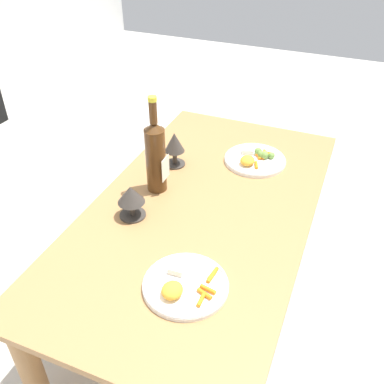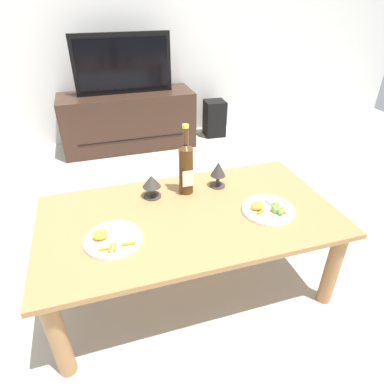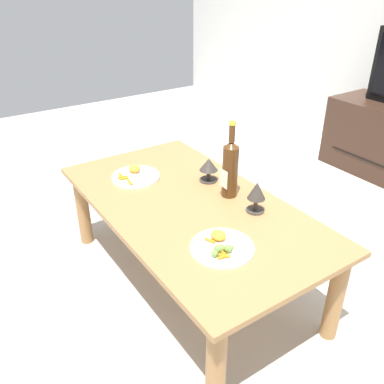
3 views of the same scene
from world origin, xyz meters
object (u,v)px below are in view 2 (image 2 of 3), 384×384
Objects in this scene: dining_table at (190,226)px; floor_speaker at (214,118)px; tv_stand at (129,121)px; goblet_left at (152,183)px; tv_screen at (123,64)px; goblet_right at (218,170)px; wine_bottle at (186,167)px; dinner_plate_right at (268,209)px; dinner_plate_left at (112,238)px.

dining_table is 2.13m from floor_speaker.
goblet_left reaches higher than tv_stand.
tv_screen is 6.10× the size of goblet_right.
tv_stand is (-0.03, 1.90, -0.12)m from dining_table.
goblet_left is (-0.10, -1.70, 0.27)m from tv_stand.
wine_bottle is at bearing -87.53° from tv_screen.
dinner_plate_right is at bearing -14.02° from dining_table.
tv_screen is (0.00, -0.00, 0.52)m from tv_stand.
wine_bottle is 2.56× the size of goblet_right.
goblet_right reaches higher than dinner_plate_left.
floor_speaker is 2.60× the size of goblet_right.
dinner_plate_left is (-0.33, -1.99, -0.31)m from tv_screen.
goblet_right is (0.25, -1.70, 0.28)m from tv_stand.
goblet_right is at bearing 2.40° from wine_bottle.
dining_table is 3.77× the size of wine_bottle.
dinner_plate_left and dinner_plate_right have the same top height.
dinner_plate_left is 0.99× the size of dinner_plate_right.
goblet_left is at bearing 149.52° from dinner_plate_right.
dinner_plate_right is (-0.51, -2.03, 0.28)m from floor_speaker.
dinner_plate_right is at bearing -0.10° from dinner_plate_left.
goblet_right is at bearing -107.14° from floor_speaker.
dinner_plate_right is at bearing -63.99° from goblet_right.
tv_screen reaches higher than floor_speaker.
tv_stand is 1.43× the size of tv_screen.
wine_bottle is 0.18m from goblet_right.
tv_screen is at bearing 86.61° from goblet_left.
goblet_right is (0.22, 0.20, 0.16)m from dining_table.
dining_table is 0.38m from dinner_plate_right.
tv_screen is 1.72m from goblet_left.
floor_speaker is at bearing 60.18° from goblet_left.
dining_table is 0.38m from dinner_plate_left.
goblet_right is at bearing 0.00° from goblet_left.
floor_speaker is 1.02× the size of wine_bottle.
tv_stand reaches higher than dining_table.
dinner_plate_left is (-0.23, -0.29, -0.07)m from goblet_left.
wine_bottle is at bearing 34.91° from dinner_plate_left.
goblet_left is at bearing 123.80° from dining_table.
tv_stand is 2.04m from dinner_plate_right.
tv_screen is 2.04m from dinner_plate_left.
wine_bottle reaches higher than dining_table.
tv_stand is at bearing 101.04° from dinner_plate_right.
dinner_plate_right is at bearing -78.96° from tv_stand.
wine_bottle is 0.44m from dinner_plate_right.
wine_bottle is at bearing 138.29° from dinner_plate_right.
goblet_right reaches higher than dinner_plate_right.
dining_table is 0.34m from goblet_right.
dinner_plate_left is (-0.33, -1.99, 0.20)m from tv_stand.
dining_table is at bearing -102.11° from wine_bottle.
goblet_left is (-0.10, -1.70, -0.25)m from tv_screen.
tv_screen is 1.72m from wine_bottle.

